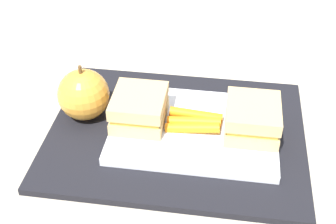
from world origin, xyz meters
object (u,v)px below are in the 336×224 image
at_px(food_tray, 194,129).
at_px(carrot_sticks_bundle, 194,122).
at_px(sandwich_half_left, 252,118).
at_px(apple, 84,95).
at_px(sandwich_half_right, 139,108).

distance_m(food_tray, carrot_sticks_bundle, 0.01).
height_order(sandwich_half_left, carrot_sticks_bundle, sandwich_half_left).
relative_size(carrot_sticks_bundle, apple, 0.91).
distance_m(sandwich_half_left, apple, 0.24).
xyz_separation_m(sandwich_half_left, carrot_sticks_bundle, (0.08, -0.00, -0.01)).
height_order(food_tray, carrot_sticks_bundle, carrot_sticks_bundle).
bearing_deg(sandwich_half_right, apple, -10.66).
bearing_deg(apple, sandwich_half_right, 169.34).
bearing_deg(sandwich_half_right, sandwich_half_left, 180.00).
distance_m(food_tray, apple, 0.17).
height_order(sandwich_half_right, carrot_sticks_bundle, sandwich_half_right).
xyz_separation_m(food_tray, sandwich_half_left, (-0.08, 0.00, 0.03)).
bearing_deg(sandwich_half_left, food_tray, 0.00).
relative_size(food_tray, carrot_sticks_bundle, 2.95).
bearing_deg(apple, food_tray, 174.42).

